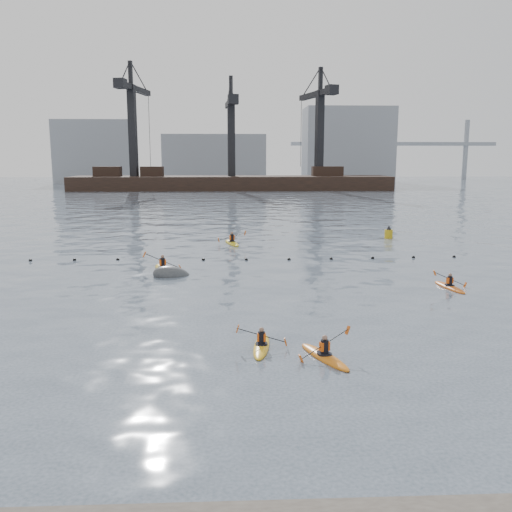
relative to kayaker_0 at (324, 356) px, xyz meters
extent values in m
plane|color=#3B4956|center=(-3.27, -3.26, -0.09)|extent=(400.00, 400.00, 0.00)
sphere|color=black|center=(-17.27, 19.40, -0.06)|extent=(0.24, 0.24, 0.24)
sphere|color=black|center=(-14.27, 19.48, -0.06)|extent=(0.24, 0.24, 0.24)
sphere|color=black|center=(-11.27, 19.45, -0.06)|extent=(0.24, 0.24, 0.24)
sphere|color=black|center=(-8.27, 19.32, -0.06)|extent=(0.24, 0.24, 0.24)
sphere|color=black|center=(-5.27, 19.15, -0.06)|extent=(0.24, 0.24, 0.24)
sphere|color=black|center=(-2.27, 19.02, -0.06)|extent=(0.24, 0.24, 0.24)
sphere|color=black|center=(0.73, 18.99, -0.06)|extent=(0.24, 0.24, 0.24)
sphere|color=black|center=(3.73, 19.08, -0.06)|extent=(0.24, 0.24, 0.24)
sphere|color=black|center=(6.73, 19.24, -0.06)|extent=(0.24, 0.24, 0.24)
sphere|color=black|center=(9.73, 19.40, -0.06)|extent=(0.24, 0.24, 0.24)
sphere|color=black|center=(12.73, 19.48, -0.06)|extent=(0.24, 0.24, 0.24)
cube|color=black|center=(-3.27, 106.74, 0.76)|extent=(72.00, 12.00, 4.50)
cube|color=black|center=(-31.27, 106.74, 4.11)|extent=(6.00, 3.00, 2.20)
cube|color=black|center=(-21.27, 106.74, 4.11)|extent=(5.00, 3.00, 2.20)
cube|color=black|center=(18.73, 106.74, 4.11)|extent=(7.00, 3.00, 2.20)
cube|color=black|center=(-25.27, 106.74, 13.01)|extent=(1.85, 1.85, 20.00)
cube|color=black|center=(-24.81, 109.39, 22.41)|extent=(4.31, 17.93, 1.20)
cube|color=black|center=(-26.37, 100.53, 22.41)|extent=(2.62, 2.94, 2.00)
cube|color=black|center=(-25.27, 106.74, 25.51)|extent=(0.93, 0.93, 5.00)
cube|color=black|center=(-3.27, 106.74, 11.51)|extent=(1.73, 1.73, 17.00)
cube|color=black|center=(-3.47, 108.98, 19.41)|extent=(2.50, 15.05, 1.20)
cube|color=black|center=(-2.82, 101.51, 19.41)|extent=(2.42, 2.78, 2.00)
cube|color=black|center=(-3.27, 106.74, 22.51)|extent=(0.87, 0.87, 5.00)
cube|color=black|center=(16.73, 106.74, 12.51)|extent=(1.96, 1.96, 19.00)
cube|color=black|center=(16.07, 109.20, 21.41)|extent=(5.56, 16.73, 1.20)
cube|color=black|center=(18.27, 100.99, 21.41)|extent=(2.80, 3.08, 2.00)
cube|color=black|center=(16.73, 106.74, 24.51)|extent=(0.98, 0.98, 5.00)
cube|color=gray|center=(-43.27, 146.74, 8.91)|extent=(22.00, 14.00, 18.00)
cube|color=gray|center=(-8.27, 146.74, 6.91)|extent=(30.00, 14.00, 14.00)
cube|color=gray|center=(31.73, 146.74, 10.91)|extent=(26.00, 14.00, 22.00)
cube|color=gray|center=(51.73, 166.74, 11.91)|extent=(70.00, 2.00, 1.20)
cylinder|color=gray|center=(26.73, 166.74, 9.91)|extent=(1.60, 1.60, 20.00)
cylinder|color=gray|center=(76.73, 166.74, 9.91)|extent=(1.60, 1.60, 20.00)
ellipsoid|color=orange|center=(0.00, 0.00, -0.05)|extent=(1.72, 3.02, 0.30)
cylinder|color=black|center=(0.00, 0.00, 0.07)|extent=(0.74, 0.74, 0.06)
cylinder|color=black|center=(0.00, 0.00, 0.33)|extent=(0.28, 0.28, 0.49)
cube|color=#F9580D|center=(0.00, 0.00, 0.35)|extent=(0.39, 0.32, 0.32)
sphere|color=#8C6651|center=(0.00, 0.00, 0.66)|extent=(0.20, 0.20, 0.20)
cylinder|color=black|center=(0.00, 0.00, 0.43)|extent=(1.78, 0.77, 0.86)
cube|color=#D85914|center=(-0.89, -0.37, 0.04)|extent=(0.21, 0.19, 0.31)
cube|color=#D85914|center=(0.89, 0.37, 0.81)|extent=(0.21, 0.19, 0.31)
ellipsoid|color=yellow|center=(-2.18, 1.17, -0.06)|extent=(0.94, 2.87, 0.28)
cylinder|color=black|center=(-2.18, 1.17, 0.06)|extent=(0.59, 0.59, 0.05)
cylinder|color=black|center=(-2.18, 1.17, 0.30)|extent=(0.26, 0.26, 0.46)
cube|color=#F9580D|center=(-2.18, 1.17, 0.32)|extent=(0.34, 0.23, 0.30)
sphere|color=#8C6651|center=(-2.18, 1.17, 0.61)|extent=(0.19, 0.19, 0.19)
cylinder|color=black|center=(-2.18, 1.17, 0.39)|extent=(1.87, 0.28, 0.53)
cube|color=#D85914|center=(-3.07, 1.29, 0.62)|extent=(0.13, 0.14, 0.30)
cube|color=#D85914|center=(-1.29, 1.05, 0.16)|extent=(0.13, 0.14, 0.30)
ellipsoid|color=gold|center=(-7.68, 15.79, -0.05)|extent=(1.79, 3.58, 0.35)
cylinder|color=black|center=(-7.68, 15.79, 0.10)|extent=(0.84, 0.84, 0.07)
cylinder|color=black|center=(-7.68, 15.79, 0.41)|extent=(0.33, 0.33, 0.58)
cube|color=#F9580D|center=(-7.68, 15.79, 0.43)|extent=(0.45, 0.36, 0.38)
sphere|color=#8C6651|center=(-7.68, 15.79, 0.79)|extent=(0.23, 0.23, 0.23)
cylinder|color=black|center=(-7.68, 15.79, 0.52)|extent=(2.10, 0.73, 1.11)
cube|color=#D85914|center=(-8.75, 15.43, 1.01)|extent=(0.25, 0.22, 0.36)
cube|color=#D85914|center=(-6.61, 16.14, 0.02)|extent=(0.25, 0.22, 0.36)
ellipsoid|color=#CE5A13|center=(8.66, 10.24, -0.06)|extent=(1.03, 3.01, 0.30)
cylinder|color=black|center=(8.66, 10.24, 0.06)|extent=(0.63, 0.63, 0.06)
cylinder|color=black|center=(8.66, 10.24, 0.32)|extent=(0.28, 0.28, 0.48)
cube|color=#F9580D|center=(8.66, 10.24, 0.34)|extent=(0.36, 0.25, 0.31)
sphere|color=#8C6651|center=(8.66, 10.24, 0.65)|extent=(0.19, 0.19, 0.19)
cylinder|color=black|center=(8.66, 10.24, 0.41)|extent=(1.85, 0.32, 0.85)
cube|color=#D85914|center=(9.59, 10.38, 0.04)|extent=(0.19, 0.15, 0.31)
cube|color=#D85914|center=(7.73, 10.10, 0.79)|extent=(0.19, 0.15, 0.31)
ellipsoid|color=gold|center=(-3.27, 26.54, -0.05)|extent=(1.59, 3.64, 0.36)
cylinder|color=black|center=(-3.27, 26.54, 0.10)|extent=(0.82, 0.82, 0.07)
cylinder|color=black|center=(-3.27, 26.54, 0.41)|extent=(0.34, 0.34, 0.58)
cube|color=#F9580D|center=(-3.27, 26.54, 0.43)|extent=(0.45, 0.34, 0.38)
sphere|color=#8C6651|center=(-3.27, 26.54, 0.80)|extent=(0.23, 0.23, 0.23)
cylinder|color=black|center=(-3.27, 26.54, 0.52)|extent=(2.35, 0.64, 0.56)
cube|color=#D85914|center=(-4.37, 26.25, 0.28)|extent=(0.17, 0.19, 0.38)
cube|color=#D85914|center=(-2.16, 26.82, 0.76)|extent=(0.17, 0.19, 0.38)
ellipsoid|color=#3F4144|center=(-6.94, 14.15, -0.09)|extent=(2.75, 1.91, 1.61)
cylinder|color=gold|center=(10.73, 29.15, 0.21)|extent=(0.71, 0.71, 0.91)
cone|color=black|center=(10.73, 29.15, 0.87)|extent=(0.45, 0.45, 0.35)
camera|label=1|loc=(-3.25, -18.20, 6.90)|focal=38.00mm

